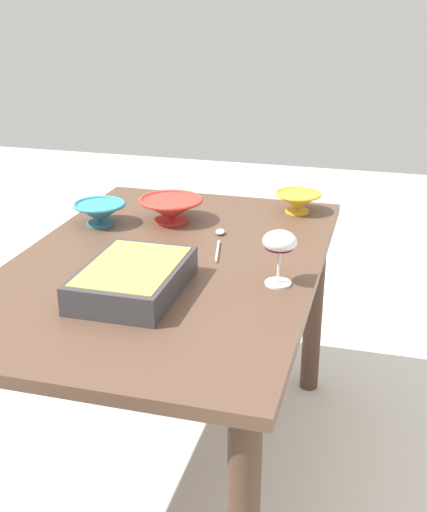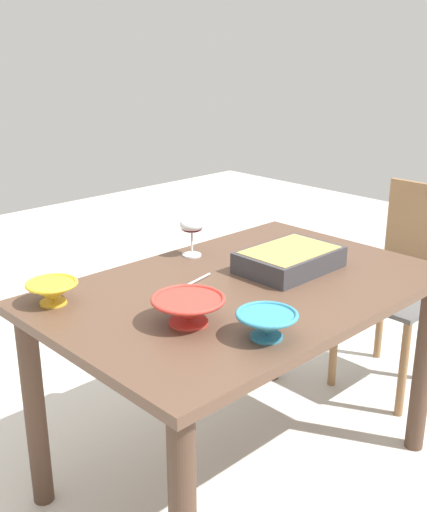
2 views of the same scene
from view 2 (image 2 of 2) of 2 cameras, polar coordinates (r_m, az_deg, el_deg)
ground_plane at (r=2.42m, az=2.46°, el=-19.12°), size 8.00×8.00×0.00m
dining_table at (r=2.10m, az=2.70°, el=-5.62°), size 1.32×0.87×0.74m
chair at (r=2.91m, az=17.28°, el=-2.17°), size 0.42×0.38×0.91m
wine_glass at (r=2.29m, az=-2.02°, el=2.67°), size 0.09×0.09×0.15m
casserole_dish at (r=2.19m, az=7.00°, el=-0.22°), size 0.35×0.24×0.07m
mixing_bowl at (r=1.76m, az=-2.33°, el=-4.85°), size 0.21×0.21×0.08m
small_bowl at (r=1.95m, az=-14.58°, el=-3.14°), size 0.16×0.16×0.07m
serving_bowl at (r=1.68m, az=4.91°, el=-6.19°), size 0.17×0.17×0.07m
serving_spoon at (r=1.99m, az=-3.33°, el=-3.11°), size 0.26×0.07×0.01m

